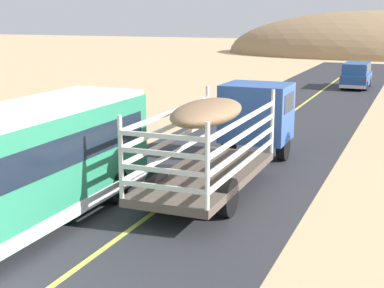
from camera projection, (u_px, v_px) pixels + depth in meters
The scene contains 4 objects.
livestock_truck at pixel (240, 123), 19.73m from camera, with size 2.53×9.70×3.02m.
bus at pixel (11, 170), 13.90m from camera, with size 2.54×10.00×3.21m.
car_far at pixel (357, 74), 42.49m from camera, with size 1.90×4.62×1.93m.
distant_hill at pixel (373, 55), 78.29m from camera, with size 41.27×24.92×12.06m, color #957553.
Camera 1 is at (6.73, -7.01, 5.53)m, focal length 52.48 mm.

